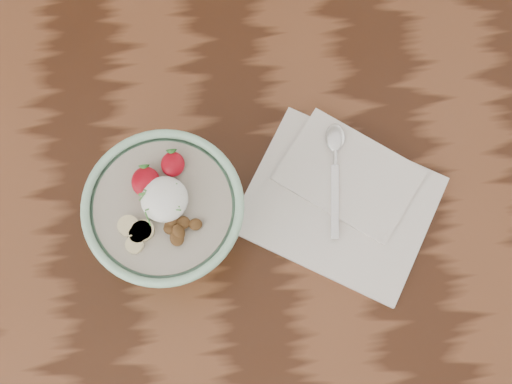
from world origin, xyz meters
TOP-DOWN VIEW (x-y plane):
  - table at (0.00, 0.00)cm, footprint 160.00×90.00cm
  - breakfast_bowl at (-10.00, 8.06)cm, footprint 19.55×19.55cm
  - napkin at (12.85, 9.26)cm, footprint 30.50×29.07cm
  - spoon at (12.75, 15.23)cm, footprint 4.15×16.17cm

SIDE VIEW (x-z plane):
  - table at x=0.00cm, z-range 28.20..103.20cm
  - napkin at x=12.85cm, z-range 74.88..76.35cm
  - spoon at x=12.75cm, z-range 76.40..77.24cm
  - breakfast_bowl at x=-10.00cm, z-range 75.02..88.21cm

